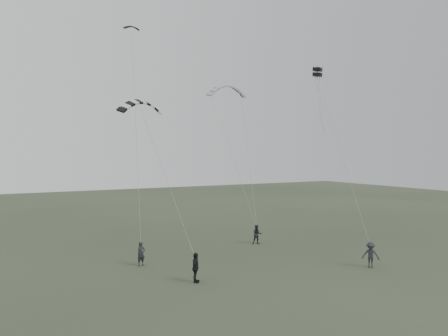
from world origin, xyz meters
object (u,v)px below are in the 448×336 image
flyer_left (141,254)px  flyer_right (257,234)px  kite_striped (141,102)px  kite_dark_small (132,27)px  flyer_center (196,268)px  flyer_far (371,255)px  kite_box (317,72)px  kite_pale_large (227,86)px

flyer_left → flyer_right: size_ratio=1.01×
flyer_left → kite_striped: size_ratio=0.52×
kite_dark_small → flyer_center: bearing=-93.1°
flyer_far → kite_striped: 19.48m
flyer_center → kite_box: bearing=-35.5°
flyer_center → kite_pale_large: kite_pale_large is taller
kite_pale_large → kite_box: 11.73m
flyer_center → flyer_far: size_ratio=1.02×
flyer_right → kite_box: size_ratio=2.32×
flyer_far → kite_striped: bearing=-164.3°
flyer_far → kite_box: bearing=126.4°
kite_dark_small → kite_pale_large: (11.49, 3.85, -3.64)m
kite_pale_large → flyer_far: bearing=-83.6°
flyer_far → kite_pale_large: 23.79m
flyer_left → flyer_far: (13.84, -8.31, 0.06)m
kite_pale_large → kite_striped: (-12.83, -10.20, -3.46)m
kite_striped → kite_box: size_ratio=4.53×
flyer_center → kite_pale_large: 24.42m
flyer_left → kite_striped: (0.22, 0.53, 10.83)m
kite_box → flyer_center: bearing=168.1°
flyer_right → kite_striped: bearing=-146.3°
flyer_center → kite_dark_small: 21.74m
kite_striped → kite_pale_large: bearing=29.7°
flyer_right → flyer_center: size_ratio=0.90×
flyer_far → flyer_left: bearing=-162.3°
kite_striped → kite_dark_small: bearing=69.3°
kite_dark_small → kite_box: 16.34m
kite_pale_large → kite_box: (2.44, -11.47, -0.19)m
flyer_far → kite_dark_small: bearing=177.6°
flyer_left → kite_box: (15.49, -0.74, 14.10)m
flyer_right → kite_striped: 15.60m
kite_striped → flyer_left: bearing=-121.4°
kite_dark_small → kite_striped: (-1.34, -6.36, -7.10)m
flyer_right → kite_dark_small: bearing=179.5°
flyer_center → kite_dark_small: kite_dark_small is taller
flyer_right → flyer_far: flyer_far is taller
flyer_right → kite_pale_large: 16.73m
flyer_far → kite_dark_small: kite_dark_small is taller
flyer_center → kite_box: 20.27m
kite_striped → flyer_far: bearing=-41.8°
flyer_right → flyer_far: (2.53, -10.53, 0.07)m
kite_pale_large → kite_striped: size_ratio=1.33×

